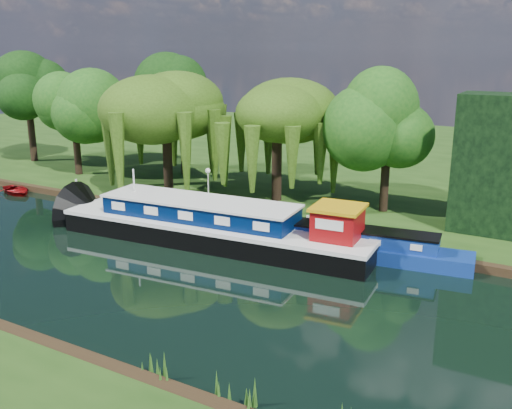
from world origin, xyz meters
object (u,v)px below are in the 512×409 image
Objects in this scene: dutch_barge at (218,226)px; narrowboat at (358,246)px; red_dinghy at (16,193)px; white_cruiser at (326,261)px.

narrowboat is at bearing 8.55° from dutch_barge.
red_dinghy is 26.57m from white_cruiser.
dutch_barge is 1.58× the size of narrowboat.
white_cruiser is (-1.18, -1.54, -0.62)m from narrowboat.
white_cruiser is (26.53, -1.43, 0.00)m from red_dinghy.
dutch_barge is 8.09× the size of white_cruiser.
white_cruiser is at bearing -75.25° from red_dinghy.
dutch_barge is 6.72m from white_cruiser.
white_cruiser reaches higher than red_dinghy.
red_dinghy is (-27.71, -0.10, -0.62)m from narrowboat.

